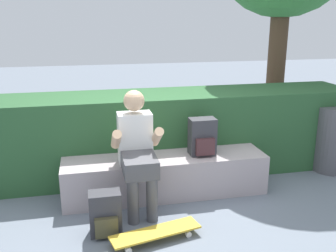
{
  "coord_description": "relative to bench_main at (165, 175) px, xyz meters",
  "views": [
    {
      "loc": [
        -0.79,
        -3.46,
        1.89
      ],
      "look_at": [
        0.01,
        0.22,
        0.8
      ],
      "focal_mm": 40.87,
      "sensor_mm": 36.0,
      "label": 1
    }
  ],
  "objects": [
    {
      "name": "ground_plane",
      "position": [
        0.0,
        -0.3,
        -0.22
      ],
      "size": [
        24.0,
        24.0,
        0.0
      ],
      "primitive_type": "plane",
      "color": "slate"
    },
    {
      "name": "backpack_on_bench",
      "position": [
        0.41,
        -0.01,
        0.41
      ],
      "size": [
        0.28,
        0.23,
        0.4
      ],
      "color": "#333338",
      "rests_on": "bench_main"
    },
    {
      "name": "hedge_row",
      "position": [
        0.28,
        0.63,
        0.28
      ],
      "size": [
        4.42,
        0.79,
        1.0
      ],
      "color": "#28522D",
      "rests_on": "ground"
    },
    {
      "name": "backpack_on_ground",
      "position": [
        -0.69,
        -0.67,
        -0.02
      ],
      "size": [
        0.28,
        0.23,
        0.4
      ],
      "color": "#333338",
      "rests_on": "ground"
    },
    {
      "name": "bench_main",
      "position": [
        0.0,
        0.0,
        0.0
      ],
      "size": [
        2.18,
        0.52,
        0.43
      ],
      "color": "#A39699",
      "rests_on": "ground"
    },
    {
      "name": "trash_bin",
      "position": [
        2.18,
        0.22,
        0.2
      ],
      "size": [
        0.45,
        0.45,
        0.82
      ],
      "color": "#4C4C51",
      "rests_on": "ground"
    },
    {
      "name": "person_skater",
      "position": [
        -0.33,
        -0.22,
        0.42
      ],
      "size": [
        0.49,
        0.62,
        1.18
      ],
      "color": "white",
      "rests_on": "ground"
    },
    {
      "name": "skateboard_near_person",
      "position": [
        -0.27,
        -0.88,
        -0.14
      ],
      "size": [
        0.82,
        0.38,
        0.09
      ],
      "color": "gold",
      "rests_on": "ground"
    }
  ]
}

